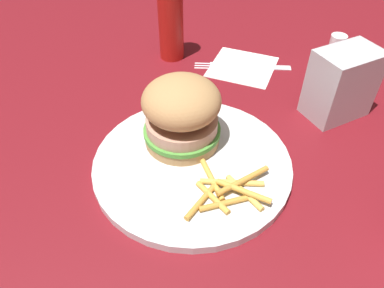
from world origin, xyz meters
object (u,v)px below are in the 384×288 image
Objects in this scene: napkin at (242,67)px; salt_shaker at (336,50)px; napkin_dispenser at (341,84)px; plate at (192,164)px; fork at (242,65)px; ketchup_bottle at (171,22)px; sandwich at (183,113)px; fries_pile at (227,189)px.

salt_shaker reaches higher than napkin.
salt_shaker is (-0.15, -0.02, -0.02)m from napkin_dispenser.
napkin is (-0.26, -0.01, -0.01)m from plate.
ketchup_bottle is at bearing -84.36° from fork.
fork is at bearing 176.39° from sandwich.
plate is 2.34× the size of napkin.
salt_shaker is at bearing 157.82° from plate.
plate is 2.48× the size of sandwich.
ketchup_bottle reaches higher than plate.
ketchup_bottle is at bearing -84.20° from napkin.
napkin is 1.06× the size of napkin_dispenser.
sandwich reaches higher than fries_pile.
fries_pile is 1.03× the size of napkin_dispenser.
ketchup_bottle reaches higher than salt_shaker.
fork is 0.19m from napkin_dispenser.
plate is 0.37m from salt_shaker.
salt_shaker is (-0.07, 0.15, 0.03)m from napkin.
salt_shaker reaches higher than fork.
fork is at bearing -63.42° from salt_shaker.
plate is 0.29m from ketchup_bottle.
fork is 1.63× the size of napkin_dispenser.
sandwich is 1.88× the size of salt_shaker.
sandwich is at bearing -127.63° from fries_pile.
napkin_dispenser is 0.31m from ketchup_bottle.
fork is 3.07× the size of salt_shaker.
ketchup_bottle is at bearing 119.38° from napkin_dispenser.
napkin_dispenser is at bearing 140.60° from plate.
plate is 1.52× the size of fork.
ketchup_bottle reaches higher than napkin.
plate is at bearing -119.33° from fries_pile.
salt_shaker is at bearing 107.33° from ketchup_bottle.
plate is at bearing 29.72° from ketchup_bottle.
sandwich is at bearing -141.09° from plate.
napkin is (-0.30, -0.07, -0.02)m from fries_pile.
napkin is at bearing 109.14° from fork.
napkin is at bearing -177.88° from plate.
plate is at bearing -178.76° from napkin_dispenser.
napkin_dispenser is (-0.19, 0.16, 0.05)m from plate.
fork is 0.17m from salt_shaker.
sandwich is 1.00× the size of napkin_dispenser.
sandwich is 0.97× the size of fries_pile.
napkin_dispenser reaches higher than fries_pile.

